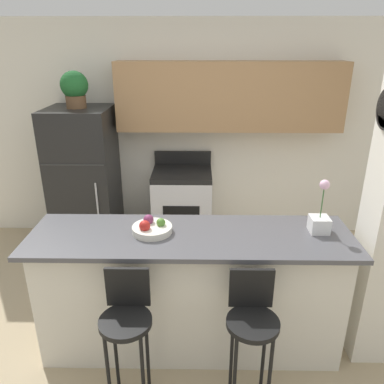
{
  "coord_description": "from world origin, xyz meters",
  "views": [
    {
      "loc": [
        0.05,
        -2.39,
        2.29
      ],
      "look_at": [
        0.0,
        0.7,
        1.05
      ],
      "focal_mm": 35.0,
      "sensor_mm": 36.0,
      "label": 1
    }
  ],
  "objects_px": {
    "stove_range": "(182,207)",
    "bar_stool_right": "(252,323)",
    "refrigerator": "(85,180)",
    "fruit_bowl": "(152,228)",
    "bar_stool_left": "(127,322)",
    "trash_bin": "(134,239)",
    "potted_plant_on_fridge": "(75,88)",
    "orchid_vase": "(320,219)"
  },
  "relations": [
    {
      "from": "stove_range",
      "to": "bar_stool_right",
      "type": "bearing_deg",
      "value": -76.61
    },
    {
      "from": "refrigerator",
      "to": "bar_stool_right",
      "type": "xyz_separation_m",
      "value": [
        1.64,
        -2.14,
        -0.17
      ]
    },
    {
      "from": "stove_range",
      "to": "fruit_bowl",
      "type": "relative_size",
      "value": 3.68
    },
    {
      "from": "stove_range",
      "to": "fruit_bowl",
      "type": "height_order",
      "value": "fruit_bowl"
    },
    {
      "from": "stove_range",
      "to": "bar_stool_left",
      "type": "height_order",
      "value": "stove_range"
    },
    {
      "from": "bar_stool_left",
      "to": "trash_bin",
      "type": "height_order",
      "value": "bar_stool_left"
    },
    {
      "from": "refrigerator",
      "to": "bar_stool_left",
      "type": "xyz_separation_m",
      "value": [
        0.85,
        -2.14,
        -0.17
      ]
    },
    {
      "from": "stove_range",
      "to": "potted_plant_on_fridge",
      "type": "relative_size",
      "value": 2.81
    },
    {
      "from": "refrigerator",
      "to": "bar_stool_right",
      "type": "height_order",
      "value": "refrigerator"
    },
    {
      "from": "refrigerator",
      "to": "trash_bin",
      "type": "height_order",
      "value": "refrigerator"
    },
    {
      "from": "stove_range",
      "to": "potted_plant_on_fridge",
      "type": "xyz_separation_m",
      "value": [
        -1.11,
        -0.07,
        1.38
      ]
    },
    {
      "from": "refrigerator",
      "to": "fruit_bowl",
      "type": "bearing_deg",
      "value": -58.93
    },
    {
      "from": "bar_stool_left",
      "to": "bar_stool_right",
      "type": "xyz_separation_m",
      "value": [
        0.79,
        0.0,
        0.0
      ]
    },
    {
      "from": "stove_range",
      "to": "bar_stool_right",
      "type": "relative_size",
      "value": 1.1
    },
    {
      "from": "refrigerator",
      "to": "bar_stool_left",
      "type": "height_order",
      "value": "refrigerator"
    },
    {
      "from": "bar_stool_left",
      "to": "potted_plant_on_fridge",
      "type": "bearing_deg",
      "value": 111.7
    },
    {
      "from": "stove_range",
      "to": "potted_plant_on_fridge",
      "type": "distance_m",
      "value": 1.78
    },
    {
      "from": "fruit_bowl",
      "to": "bar_stool_left",
      "type": "bearing_deg",
      "value": -101.51
    },
    {
      "from": "bar_stool_right",
      "to": "fruit_bowl",
      "type": "height_order",
      "value": "fruit_bowl"
    },
    {
      "from": "refrigerator",
      "to": "potted_plant_on_fridge",
      "type": "height_order",
      "value": "potted_plant_on_fridge"
    },
    {
      "from": "stove_range",
      "to": "orchid_vase",
      "type": "relative_size",
      "value": 2.66
    },
    {
      "from": "orchid_vase",
      "to": "trash_bin",
      "type": "height_order",
      "value": "orchid_vase"
    },
    {
      "from": "potted_plant_on_fridge",
      "to": "refrigerator",
      "type": "bearing_deg",
      "value": -64.09
    },
    {
      "from": "trash_bin",
      "to": "refrigerator",
      "type": "bearing_deg",
      "value": 156.04
    },
    {
      "from": "fruit_bowl",
      "to": "trash_bin",
      "type": "height_order",
      "value": "fruit_bowl"
    },
    {
      "from": "refrigerator",
      "to": "fruit_bowl",
      "type": "xyz_separation_m",
      "value": [
        0.96,
        -1.59,
        0.22
      ]
    },
    {
      "from": "bar_stool_right",
      "to": "fruit_bowl",
      "type": "bearing_deg",
      "value": 141.34
    },
    {
      "from": "stove_range",
      "to": "orchid_vase",
      "type": "xyz_separation_m",
      "value": [
        1.07,
        -1.63,
        0.64
      ]
    },
    {
      "from": "bar_stool_left",
      "to": "fruit_bowl",
      "type": "xyz_separation_m",
      "value": [
        0.11,
        0.54,
        0.39
      ]
    },
    {
      "from": "refrigerator",
      "to": "stove_range",
      "type": "height_order",
      "value": "refrigerator"
    },
    {
      "from": "stove_range",
      "to": "trash_bin",
      "type": "xyz_separation_m",
      "value": [
        -0.55,
        -0.32,
        -0.27
      ]
    },
    {
      "from": "bar_stool_left",
      "to": "bar_stool_right",
      "type": "relative_size",
      "value": 1.0
    },
    {
      "from": "fruit_bowl",
      "to": "refrigerator",
      "type": "bearing_deg",
      "value": 121.07
    },
    {
      "from": "potted_plant_on_fridge",
      "to": "trash_bin",
      "type": "xyz_separation_m",
      "value": [
        0.56,
        -0.25,
        -1.65
      ]
    },
    {
      "from": "bar_stool_right",
      "to": "orchid_vase",
      "type": "relative_size",
      "value": 2.42
    },
    {
      "from": "bar_stool_right",
      "to": "bar_stool_left",
      "type": "bearing_deg",
      "value": 180.0
    },
    {
      "from": "potted_plant_on_fridge",
      "to": "orchid_vase",
      "type": "relative_size",
      "value": 0.95
    },
    {
      "from": "refrigerator",
      "to": "bar_stool_left",
      "type": "distance_m",
      "value": 2.3
    },
    {
      "from": "potted_plant_on_fridge",
      "to": "trash_bin",
      "type": "relative_size",
      "value": 1.0
    },
    {
      "from": "bar_stool_left",
      "to": "potted_plant_on_fridge",
      "type": "height_order",
      "value": "potted_plant_on_fridge"
    },
    {
      "from": "refrigerator",
      "to": "orchid_vase",
      "type": "relative_size",
      "value": 4.07
    },
    {
      "from": "stove_range",
      "to": "fruit_bowl",
      "type": "xyz_separation_m",
      "value": [
        -0.15,
        -1.66,
        0.57
      ]
    }
  ]
}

